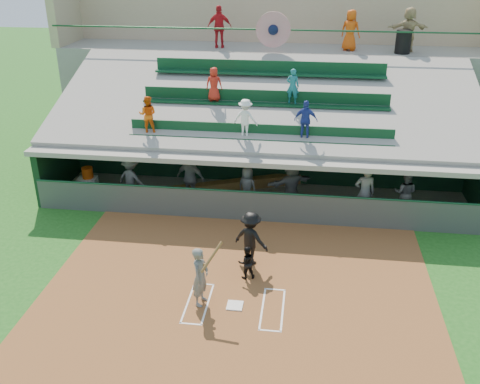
# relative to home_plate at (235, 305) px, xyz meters

# --- Properties ---
(ground) EXTENTS (100.00, 100.00, 0.00)m
(ground) POSITION_rel_home_plate_xyz_m (0.00, 0.00, -0.04)
(ground) COLOR #1C5417
(ground) RESTS_ON ground
(dirt_slab) EXTENTS (11.00, 9.00, 0.02)m
(dirt_slab) POSITION_rel_home_plate_xyz_m (0.00, 0.50, -0.03)
(dirt_slab) COLOR brown
(dirt_slab) RESTS_ON ground
(home_plate) EXTENTS (0.43, 0.43, 0.03)m
(home_plate) POSITION_rel_home_plate_xyz_m (0.00, 0.00, 0.00)
(home_plate) COLOR silver
(home_plate) RESTS_ON dirt_slab
(batters_box_chalk) EXTENTS (2.65, 1.85, 0.01)m
(batters_box_chalk) POSITION_rel_home_plate_xyz_m (0.00, 0.00, -0.01)
(batters_box_chalk) COLOR white
(batters_box_chalk) RESTS_ON dirt_slab
(dugout_floor) EXTENTS (16.00, 3.50, 0.04)m
(dugout_floor) POSITION_rel_home_plate_xyz_m (0.00, 6.75, -0.02)
(dugout_floor) COLOR gray
(dugout_floor) RESTS_ON ground
(concourse_slab) EXTENTS (20.00, 3.00, 4.60)m
(concourse_slab) POSITION_rel_home_plate_xyz_m (0.00, 13.50, 2.26)
(concourse_slab) COLOR gray
(concourse_slab) RESTS_ON ground
(grandstand) EXTENTS (20.40, 10.40, 7.80)m
(grandstand) POSITION_rel_home_plate_xyz_m (-0.01, 10.51, 2.23)
(grandstand) COLOR #494E49
(grandstand) RESTS_ON ground
(batter_at_plate) EXTENTS (0.89, 0.77, 1.95)m
(batter_at_plate) POSITION_rel_home_plate_xyz_m (-0.93, 0.03, 0.84)
(batter_at_plate) COLOR #585A55
(batter_at_plate) RESTS_ON dirt_slab
(catcher) EXTENTS (0.60, 0.53, 1.03)m
(catcher) POSITION_rel_home_plate_xyz_m (0.14, 1.41, 0.50)
(catcher) COLOR black
(catcher) RESTS_ON dirt_slab
(home_umpire) EXTENTS (1.28, 1.03, 1.72)m
(home_umpire) POSITION_rel_home_plate_xyz_m (0.18, 2.21, 0.85)
(home_umpire) COLOR black
(home_umpire) RESTS_ON dirt_slab
(dugout_bench) EXTENTS (12.32, 5.71, 0.40)m
(dugout_bench) POSITION_rel_home_plate_xyz_m (0.17, 8.00, 0.20)
(dugout_bench) COLOR olive
(dugout_bench) RESTS_ON dugout_floor
(white_table) EXTENTS (0.78, 0.62, 0.63)m
(white_table) POSITION_rel_home_plate_xyz_m (-6.72, 6.42, 0.32)
(white_table) COLOR silver
(white_table) RESTS_ON dugout_floor
(water_cooler) EXTENTS (0.42, 0.42, 0.42)m
(water_cooler) POSITION_rel_home_plate_xyz_m (-6.69, 6.46, 0.85)
(water_cooler) COLOR #DB4E0C
(water_cooler) RESTS_ON white_table
(dugout_player_a) EXTENTS (1.27, 0.94, 1.75)m
(dugout_player_a) POSITION_rel_home_plate_xyz_m (-4.78, 6.01, 0.88)
(dugout_player_a) COLOR #555853
(dugout_player_a) RESTS_ON dugout_floor
(dugout_player_b) EXTENTS (1.23, 0.79, 1.95)m
(dugout_player_b) POSITION_rel_home_plate_xyz_m (-2.52, 6.14, 0.98)
(dugout_player_b) COLOR #5E615C
(dugout_player_b) RESTS_ON dugout_floor
(dugout_player_c) EXTENTS (0.90, 0.77, 1.56)m
(dugout_player_c) POSITION_rel_home_plate_xyz_m (-0.39, 6.05, 0.79)
(dugout_player_c) COLOR #525550
(dugout_player_c) RESTS_ON dugout_floor
(dugout_player_d) EXTENTS (1.79, 1.37, 1.88)m
(dugout_player_d) POSITION_rel_home_plate_xyz_m (1.21, 6.10, 0.95)
(dugout_player_d) COLOR #545651
(dugout_player_d) RESTS_ON dugout_floor
(dugout_player_e) EXTENTS (0.79, 0.58, 1.99)m
(dugout_player_e) POSITION_rel_home_plate_xyz_m (3.79, 5.64, 1.00)
(dugout_player_e) COLOR #5E615B
(dugout_player_e) RESTS_ON dugout_floor
(dugout_player_f) EXTENTS (0.94, 0.82, 1.65)m
(dugout_player_f) POSITION_rel_home_plate_xyz_m (5.28, 6.19, 0.83)
(dugout_player_f) COLOR #5B5D58
(dugout_player_f) RESTS_ON dugout_floor
(trash_bin) EXTENTS (0.67, 0.67, 1.00)m
(trash_bin) POSITION_rel_home_plate_xyz_m (5.60, 12.71, 5.06)
(trash_bin) COLOR black
(trash_bin) RESTS_ON concourse_slab
(concourse_staff_a) EXTENTS (1.13, 0.56, 1.87)m
(concourse_staff_a) POSITION_rel_home_plate_xyz_m (-2.51, 13.01, 5.50)
(concourse_staff_a) COLOR red
(concourse_staff_a) RESTS_ON concourse_slab
(concourse_staff_b) EXTENTS (1.01, 0.85, 1.76)m
(concourse_staff_b) POSITION_rel_home_plate_xyz_m (3.34, 13.13, 5.44)
(concourse_staff_b) COLOR #D94D0C
(concourse_staff_b) RESTS_ON concourse_slab
(concourse_staff_c) EXTENTS (1.81, 0.75, 1.90)m
(concourse_staff_c) POSITION_rel_home_plate_xyz_m (5.83, 13.18, 5.52)
(concourse_staff_c) COLOR tan
(concourse_staff_c) RESTS_ON concourse_slab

